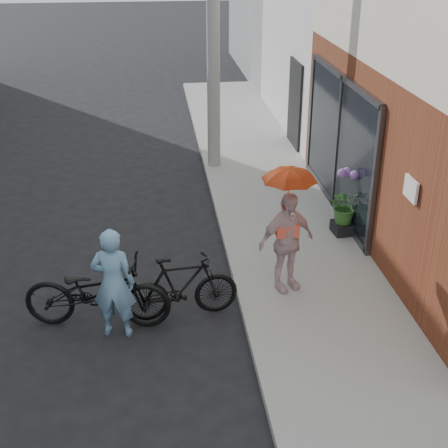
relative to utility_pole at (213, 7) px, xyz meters
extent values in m
plane|color=black|center=(-1.10, -6.00, -3.50)|extent=(80.00, 80.00, 0.00)
cube|color=#969691|center=(1.00, -4.00, -3.44)|extent=(2.20, 24.00, 0.12)
cube|color=#9E9E99|center=(-0.16, -4.00, -3.44)|extent=(0.12, 24.00, 0.12)
cube|color=black|center=(2.06, -2.50, -2.14)|extent=(0.06, 3.80, 2.40)
cube|color=white|center=(2.06, -5.80, -1.68)|extent=(0.04, 0.40, 0.30)
cylinder|color=#9E9E99|center=(0.00, 0.00, 0.00)|extent=(0.28, 0.28, 7.00)
imported|color=#70A1C8|center=(-1.95, -6.05, -2.71)|extent=(0.63, 0.47, 1.58)
imported|color=black|center=(-2.20, -5.82, -2.97)|extent=(2.09, 1.00, 1.05)
imported|color=black|center=(-1.05, -5.75, -3.02)|extent=(1.64, 0.62, 0.96)
imported|color=beige|center=(0.50, -5.35, -2.62)|extent=(0.97, 0.67, 1.53)
imported|color=#BF4016|center=(0.50, -5.35, -1.52)|extent=(0.74, 0.74, 0.65)
cube|color=black|center=(1.90, -3.69, -3.28)|extent=(0.41, 0.41, 0.20)
imported|color=#366D2B|center=(1.90, -3.69, -2.86)|extent=(0.58, 0.50, 0.65)
camera|label=1|loc=(-1.34, -13.17, 1.53)|focal=50.00mm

